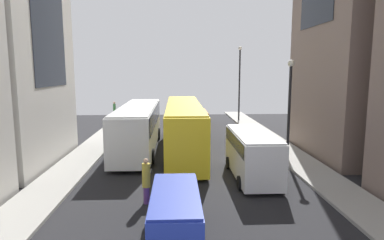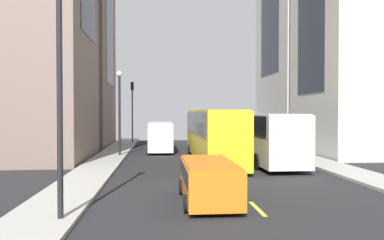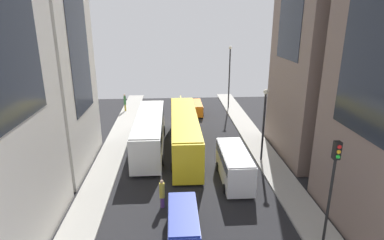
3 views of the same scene
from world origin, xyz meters
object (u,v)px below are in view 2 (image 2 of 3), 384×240
streetcar_yellow (212,131)px  car_blue_0 (200,136)px  pedestrian_crossing_near (217,136)px  car_orange_1 (209,178)px  delivery_van_white (160,135)px  traffic_light_near_corner (132,101)px  city_bus_white (261,133)px

streetcar_yellow → car_blue_0: (-0.61, -12.73, -1.14)m
car_blue_0 → pedestrian_crossing_near: (-1.31, 3.11, 0.11)m
car_orange_1 → car_blue_0: bearing=-95.7°
delivery_van_white → streetcar_yellow: bearing=120.3°
car_orange_1 → traffic_light_near_corner: 27.99m
delivery_van_white → city_bus_white: bearing=135.4°
delivery_van_white → pedestrian_crossing_near: bearing=-148.8°
city_bus_white → pedestrian_crossing_near: size_ratio=5.96×
city_bus_white → delivery_van_white: city_bus_white is taller
delivery_van_white → car_blue_0: (-4.25, -6.49, -0.53)m
city_bus_white → streetcar_yellow: (3.38, -0.69, 0.12)m
city_bus_white → pedestrian_crossing_near: 10.44m
car_orange_1 → pedestrian_crossing_near: size_ratio=2.20×
streetcar_yellow → car_orange_1: streetcar_yellow is taller
car_orange_1 → traffic_light_near_corner: traffic_light_near_corner is taller
streetcar_yellow → car_orange_1: bearing=81.3°
pedestrian_crossing_near → traffic_light_near_corner: traffic_light_near_corner is taller
delivery_van_white → traffic_light_near_corner: 9.89m
car_orange_1 → pedestrian_crossing_near: pedestrian_crossing_near is taller
delivery_van_white → traffic_light_near_corner: bearing=-70.9°
delivery_van_white → pedestrian_crossing_near: (-5.56, -3.37, -0.41)m
streetcar_yellow → car_orange_1: size_ratio=3.08×
car_blue_0 → city_bus_white: bearing=101.7°
city_bus_white → delivery_van_white: (7.03, -6.93, -0.49)m
traffic_light_near_corner → car_orange_1: bearing=100.1°
city_bus_white → car_orange_1: (5.25, 11.54, -1.08)m
pedestrian_crossing_near → traffic_light_near_corner: 10.84m
streetcar_yellow → car_blue_0: size_ratio=3.13×
car_blue_0 → car_orange_1: car_blue_0 is taller
streetcar_yellow → car_orange_1: (1.87, 12.22, -1.20)m
car_orange_1 → streetcar_yellow: bearing=-98.7°
car_blue_0 → traffic_light_near_corner: bearing=-17.8°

